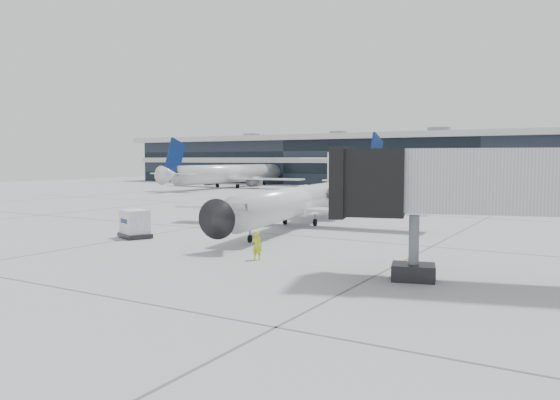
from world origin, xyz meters
The scene contains 9 objects.
ground centered at (0.00, 0.00, 0.00)m, with size 220.00×220.00×0.00m, color gray.
terminal centered at (0.00, 82.00, 5.00)m, with size 170.00×22.00×10.00m, color black.
bg_jet_left centered at (-45.00, 55.00, 0.00)m, with size 32.00×40.00×9.60m, color silver, non-canonical shape.
bg_jet_center centered at (-8.00, 55.00, 0.00)m, with size 32.00×40.00×9.60m, color silver, non-canonical shape.
regional_jet centered at (-2.94, 5.00, 2.20)m, with size 22.35×27.87×6.45m.
ramp_worker centered at (2.61, -9.75, 0.84)m, with size 0.61×0.40×1.67m, color #C1E117.
cargo_uld centered at (-9.89, -6.92, 1.01)m, with size 3.00×2.67×2.02m.
traffic_cone centered at (-11.98, 11.74, 0.29)m, with size 0.49×0.49×0.61m.
far_tug centered at (-11.66, 27.94, 0.64)m, with size 2.01×2.57×1.43m.
Camera 1 is at (19.42, -35.74, 5.78)m, focal length 35.00 mm.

